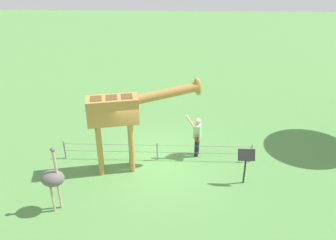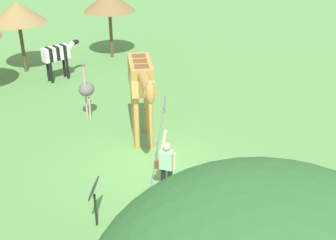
{
  "view_description": "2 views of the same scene",
  "coord_description": "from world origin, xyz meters",
  "px_view_note": "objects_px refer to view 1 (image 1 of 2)",
  "views": [
    {
      "loc": [
        0.78,
        -10.92,
        7.51
      ],
      "look_at": [
        0.4,
        0.21,
        1.67
      ],
      "focal_mm": 37.6,
      "sensor_mm": 36.0,
      "label": 1
    },
    {
      "loc": [
        11.78,
        1.22,
        7.56
      ],
      "look_at": [
        0.61,
        0.52,
        1.82
      ],
      "focal_mm": 47.62,
      "sensor_mm": 36.0,
      "label": 2
    }
  ],
  "objects_px": {
    "giraffe": "(123,113)",
    "visitor": "(197,135)",
    "ostrich": "(53,178)",
    "info_sign": "(246,160)"
  },
  "relations": [
    {
      "from": "giraffe",
      "to": "visitor",
      "type": "height_order",
      "value": "giraffe"
    },
    {
      "from": "giraffe",
      "to": "ostrich",
      "type": "height_order",
      "value": "giraffe"
    },
    {
      "from": "ostrich",
      "to": "info_sign",
      "type": "relative_size",
      "value": 1.7
    },
    {
      "from": "giraffe",
      "to": "ostrich",
      "type": "relative_size",
      "value": 1.75
    },
    {
      "from": "giraffe",
      "to": "info_sign",
      "type": "xyz_separation_m",
      "value": [
        4.12,
        -0.73,
        -1.3
      ]
    },
    {
      "from": "giraffe",
      "to": "info_sign",
      "type": "distance_m",
      "value": 4.38
    },
    {
      "from": "visitor",
      "to": "ostrich",
      "type": "height_order",
      "value": "ostrich"
    },
    {
      "from": "ostrich",
      "to": "info_sign",
      "type": "bearing_deg",
      "value": 14.4
    },
    {
      "from": "giraffe",
      "to": "visitor",
      "type": "relative_size",
      "value": 2.25
    },
    {
      "from": "ostrich",
      "to": "info_sign",
      "type": "distance_m",
      "value": 6.13
    }
  ]
}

